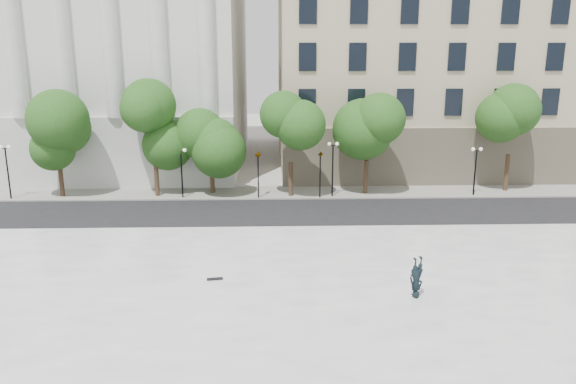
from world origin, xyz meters
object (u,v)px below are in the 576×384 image
(traffic_light_east, at_px, (320,153))
(person_lying, at_px, (416,292))
(skateboard, at_px, (215,279))
(traffic_light_west, at_px, (258,152))

(traffic_light_east, distance_m, person_lying, 19.30)
(person_lying, bearing_deg, skateboard, 141.83)
(traffic_light_east, bearing_deg, person_lying, -81.66)
(traffic_light_west, distance_m, person_lying, 20.55)
(traffic_light_west, height_order, traffic_light_east, traffic_light_west)
(traffic_light_east, relative_size, skateboard, 5.35)
(person_lying, height_order, skateboard, person_lying)
(traffic_light_west, relative_size, traffic_light_east, 1.02)
(traffic_light_east, xyz_separation_m, person_lying, (2.77, -18.88, -2.92))
(traffic_light_east, bearing_deg, traffic_light_west, -180.00)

